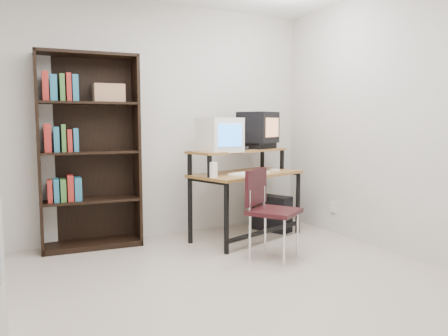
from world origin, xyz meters
name	(u,v)px	position (x,y,z in m)	size (l,w,h in m)	color
floor	(229,300)	(0.00, 0.00, -0.01)	(4.00, 4.00, 0.01)	#C0B29F
back_wall	(144,121)	(0.00, 2.00, 1.30)	(4.00, 0.01, 2.60)	beige
right_wall	(423,121)	(2.00, 0.00, 1.30)	(0.01, 4.00, 2.60)	beige
computer_desk	(245,176)	(0.97, 1.44, 0.69)	(1.38, 0.97, 0.98)	olive
crt_monitor	(220,135)	(0.66, 1.44, 1.15)	(0.43, 0.44, 0.36)	white
vcr	(259,146)	(1.27, 1.63, 1.01)	(0.36, 0.26, 0.08)	black
crt_tv	(258,127)	(1.25, 1.62, 1.23)	(0.50, 0.50, 0.36)	black
cd_spindle	(244,148)	(0.99, 1.51, 0.99)	(0.12, 0.12, 0.05)	#26262B
keyboard	(249,174)	(0.93, 1.27, 0.74)	(0.47, 0.21, 0.04)	white
mousepad	(273,172)	(1.33, 1.41, 0.72)	(0.22, 0.18, 0.01)	black
mouse	(275,170)	(1.34, 1.40, 0.74)	(0.10, 0.06, 0.03)	white
desk_speaker	(212,170)	(0.45, 1.21, 0.80)	(0.08, 0.07, 0.17)	white
pc_tower	(272,213)	(1.42, 1.56, 0.21)	(0.20, 0.45, 0.42)	black
school_chair	(267,204)	(0.79, 0.71, 0.52)	(0.58, 0.58, 0.84)	black
bookshelf	(89,150)	(-0.62, 1.86, 1.00)	(1.01, 0.41, 1.97)	black
wall_outlet	(333,207)	(1.99, 1.15, 0.30)	(0.02, 0.08, 0.12)	beige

